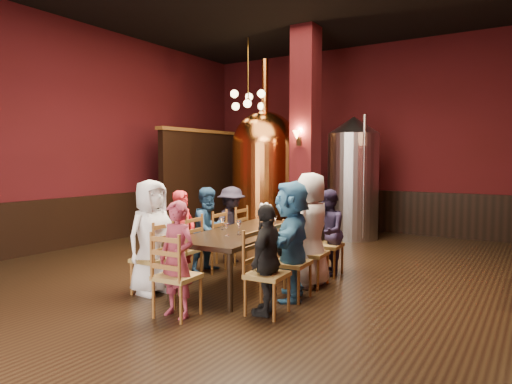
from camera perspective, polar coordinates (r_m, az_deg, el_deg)
The scene contains 35 objects.
room at distance 7.13m, azimuth -1.59°, elevation 8.08°, with size 10.00×10.02×4.50m.
wainscot_back at distance 11.64m, azimuth 12.12°, elevation -2.15°, with size 7.90×0.08×1.00m, color black.
wainscot_left at distance 9.96m, azimuth -20.91°, elevation -3.39°, with size 0.08×9.90×1.00m, color black.
column at distance 9.71m, azimuth 6.19°, elevation 7.02°, with size 0.58×0.58×4.50m, color #440E13.
partition at distance 11.60m, azimuth -5.95°, elevation 1.37°, with size 0.22×3.50×2.40m, color black.
pendant_cluster at distance 10.61m, azimuth -0.98°, elevation 11.41°, with size 0.90×0.90×1.70m, color #A57226, non-canonical shape.
sconce_column at distance 9.44m, azimuth 5.39°, elevation 6.81°, with size 0.20×0.20×0.36m, color black, non-canonical shape.
dining_table at distance 6.46m, azimuth -1.28°, elevation -5.43°, with size 1.15×2.46×0.75m.
chair_0 at distance 6.18m, azimuth -12.90°, elevation -8.11°, with size 0.46×0.46×0.92m, color brown, non-canonical shape.
person_0 at distance 6.13m, azimuth -12.94°, elevation -5.48°, with size 0.73×0.48×1.50m, color white.
chair_1 at distance 6.69m, azimuth -9.08°, elevation -7.12°, with size 0.46×0.46×0.92m, color brown, non-canonical shape.
person_1 at distance 6.66m, azimuth -9.10°, elevation -5.46°, with size 0.48×0.31×1.31m, color red.
chair_2 at distance 7.22m, azimuth -5.87°, elevation -6.26°, with size 0.46×0.46×0.92m, color brown, non-canonical shape.
person_2 at distance 7.18m, azimuth -5.89°, elevation -4.68°, with size 0.64×0.32×1.32m, color navy.
chair_3 at distance 7.77m, azimuth -3.08°, elevation -5.49°, with size 0.46×0.46×0.92m, color brown, non-canonical shape.
person_3 at distance 7.74m, azimuth -3.08°, elevation -4.12°, with size 0.84×0.48×1.30m, color #201D2C.
chair_4 at distance 5.25m, azimuth 1.42°, elevation -10.23°, with size 0.46×0.46×0.92m, color brown, non-canonical shape.
person_4 at distance 5.21m, azimuth 1.43°, elevation -8.41°, with size 0.74×0.31×1.26m, color black.
chair_5 at distance 5.83m, azimuth 4.45°, elevation -8.76°, with size 0.46×0.46×0.92m, color brown, non-canonical shape.
person_5 at distance 5.78m, azimuth 4.46°, elevation -5.99°, with size 1.38×0.44×1.49m, color teal.
chair_6 at distance 6.43m, azimuth 6.86°, elevation -7.56°, with size 0.46×0.46×0.92m, color brown, non-canonical shape.
person_6 at distance 6.37m, azimuth 6.88°, elevation -4.67°, with size 0.77×0.50×1.58m, color beige.
chair_7 at distance 7.05m, azimuth 8.88°, elevation -6.54°, with size 0.46×0.46×0.92m, color brown, non-canonical shape.
person_7 at distance 7.01m, azimuth 8.89°, elevation -5.00°, with size 0.63×0.31×1.31m, color #241E3C.
chair_8 at distance 5.24m, azimuth -9.84°, elevation -10.30°, with size 0.46×0.46×0.92m, color brown, non-canonical shape.
person_8 at distance 5.20m, azimuth -9.86°, elevation -8.26°, with size 0.47×0.31×1.30m, color #8F2F42.
copper_kettle at distance 10.68m, azimuth 1.13°, elevation 2.64°, with size 1.90×1.90×4.05m.
steel_vessel at distance 10.28m, azimuth 12.04°, elevation 1.74°, with size 1.25×1.25×2.68m.
rose_vase at distance 7.15m, azimuth 1.16°, elevation -2.22°, with size 0.20×0.20×0.33m.
wine_glass_0 at distance 6.09m, azimuth -2.14°, elevation -4.60°, with size 0.07×0.07×0.17m, color white, non-canonical shape.
wine_glass_1 at distance 6.55m, azimuth -4.22°, elevation -3.99°, with size 0.07×0.07×0.17m, color white, non-canonical shape.
wine_glass_2 at distance 6.84m, azimuth 2.35°, elevation -3.63°, with size 0.07×0.07×0.17m, color white, non-canonical shape.
wine_glass_3 at distance 6.29m, azimuth -2.14°, elevation -4.33°, with size 0.07×0.07×0.17m, color white, non-canonical shape.
wine_glass_4 at distance 6.82m, azimuth 2.46°, elevation -3.66°, with size 0.07×0.07×0.17m, color white, non-canonical shape.
wine_glass_5 at distance 6.02m, azimuth -3.69°, elevation -4.71°, with size 0.07×0.07×0.17m, color white, non-canonical shape.
Camera 1 is at (3.95, -5.92, 1.77)m, focal length 32.00 mm.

